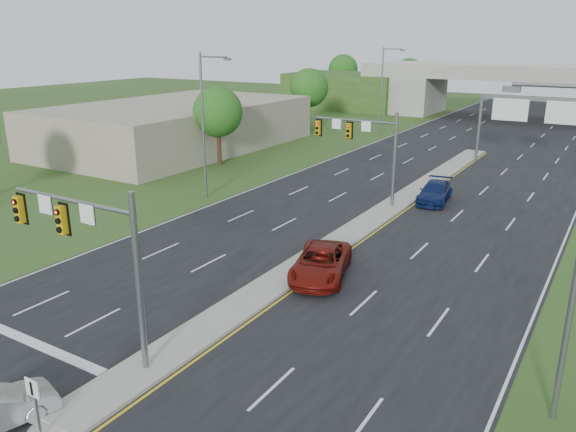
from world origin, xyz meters
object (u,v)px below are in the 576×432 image
(signal_mast_near, at_px, (91,243))
(overpass, at_px, (527,96))
(signal_mast_far, at_px, (366,142))
(car_far_b, at_px, (435,192))
(car_far_a, at_px, (321,263))
(keep_right_sign, at_px, (35,399))
(sign_gantry, at_px, (540,113))

(signal_mast_near, relative_size, overpass, 0.09)
(signal_mast_far, height_order, car_far_b, signal_mast_far)
(signal_mast_far, distance_m, overpass, 55.13)
(signal_mast_near, bearing_deg, car_far_a, 71.40)
(signal_mast_near, distance_m, keep_right_sign, 5.94)
(signal_mast_far, height_order, overpass, overpass)
(overpass, bearing_deg, sign_gantry, -79.21)
(keep_right_sign, bearing_deg, car_far_a, 84.52)
(keep_right_sign, distance_m, car_far_a, 15.72)
(signal_mast_far, xyz_separation_m, car_far_b, (4.46, 3.24, -3.95))
(sign_gantry, height_order, overpass, overpass)
(signal_mast_near, xyz_separation_m, overpass, (2.26, 80.07, -1.17))
(signal_mast_far, distance_m, car_far_b, 6.78)
(sign_gantry, xyz_separation_m, overpass, (-6.68, 35.08, -1.69))
(signal_mast_far, bearing_deg, car_far_a, -74.77)
(signal_mast_near, relative_size, keep_right_sign, 3.18)
(car_far_b, bearing_deg, keep_right_sign, -101.50)
(signal_mast_far, relative_size, sign_gantry, 0.60)
(signal_mast_far, height_order, keep_right_sign, signal_mast_far)
(signal_mast_near, height_order, signal_mast_far, same)
(overpass, distance_m, car_far_a, 68.96)
(signal_mast_near, relative_size, signal_mast_far, 1.00)
(car_far_b, bearing_deg, car_far_a, -100.00)
(sign_gantry, bearing_deg, car_far_a, -98.71)
(keep_right_sign, relative_size, overpass, 0.03)
(signal_mast_near, height_order, overpass, overpass)
(car_far_a, bearing_deg, car_far_b, 70.33)
(signal_mast_near, xyz_separation_m, car_far_b, (4.46, 28.24, -3.95))
(overpass, bearing_deg, signal_mast_far, -92.35)
(keep_right_sign, bearing_deg, sign_gantry, 82.30)
(overpass, xyz_separation_m, car_far_b, (2.20, -51.83, -2.78))
(keep_right_sign, relative_size, car_far_a, 0.39)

